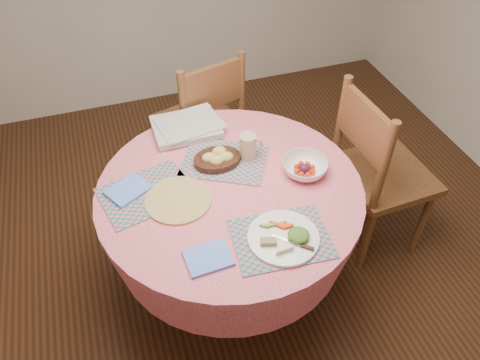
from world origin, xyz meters
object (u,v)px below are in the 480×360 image
object	(u,v)px
chair_right	(377,170)
fruit_bowl	(305,168)
wicker_trivet	(178,200)
chair_back	(203,121)
dinner_plate	(285,237)
latte_mug	(248,147)
bread_bowl	(217,158)
dining_table	(230,215)

from	to	relation	value
chair_right	fruit_bowl	xyz separation A→B (m)	(-0.49, -0.09, 0.23)
wicker_trivet	chair_back	bearing A→B (deg)	68.63
dinner_plate	latte_mug	bearing A→B (deg)	87.37
fruit_bowl	bread_bowl	bearing A→B (deg)	152.58
bread_bowl	latte_mug	world-z (taller)	latte_mug
dinner_plate	bread_bowl	world-z (taller)	bread_bowl
chair_right	chair_back	distance (m)	1.09
dinner_plate	fruit_bowl	distance (m)	0.43
chair_right	wicker_trivet	size ratio (longest dim) A/B	3.50
dining_table	dinner_plate	distance (m)	0.45
latte_mug	fruit_bowl	distance (m)	0.29
chair_back	fruit_bowl	distance (m)	0.93
latte_mug	bread_bowl	bearing A→B (deg)	177.34
chair_right	fruit_bowl	distance (m)	0.55
wicker_trivet	latte_mug	size ratio (longest dim) A/B	2.28
chair_right	bread_bowl	distance (m)	0.90
chair_back	latte_mug	bearing A→B (deg)	80.34
dining_table	fruit_bowl	distance (m)	0.43
dining_table	chair_back	xyz separation A→B (m)	(0.08, 0.83, -0.03)
latte_mug	fruit_bowl	size ratio (longest dim) A/B	0.55
dining_table	bread_bowl	distance (m)	0.29
wicker_trivet	fruit_bowl	size ratio (longest dim) A/B	1.24
chair_back	dinner_plate	size ratio (longest dim) A/B	3.38
chair_right	chair_back	bearing A→B (deg)	42.63
dining_table	latte_mug	world-z (taller)	latte_mug
dining_table	bread_bowl	xyz separation A→B (m)	(-0.01, 0.17, 0.23)
wicker_trivet	fruit_bowl	xyz separation A→B (m)	(0.61, -0.01, 0.03)
bread_bowl	chair_back	bearing A→B (deg)	82.11
chair_back	latte_mug	xyz separation A→B (m)	(0.06, -0.66, 0.30)
dinner_plate	bread_bowl	xyz separation A→B (m)	(-0.13, 0.55, 0.01)
bread_bowl	dining_table	bearing A→B (deg)	-87.70
chair_right	latte_mug	xyz separation A→B (m)	(-0.71, 0.10, 0.27)
bread_bowl	fruit_bowl	bearing A→B (deg)	-27.42
bread_bowl	latte_mug	size ratio (longest dim) A/B	1.74
dining_table	latte_mug	bearing A→B (deg)	48.65
chair_back	bread_bowl	size ratio (longest dim) A/B	4.38
chair_back	fruit_bowl	size ratio (longest dim) A/B	4.17
latte_mug	fruit_bowl	xyz separation A→B (m)	(0.22, -0.19, -0.04)
chair_right	dinner_plate	bearing A→B (deg)	118.00
chair_back	fruit_bowl	world-z (taller)	chair_back
wicker_trivet	dinner_plate	bearing A→B (deg)	-44.33
wicker_trivet	bread_bowl	bearing A→B (deg)	37.91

